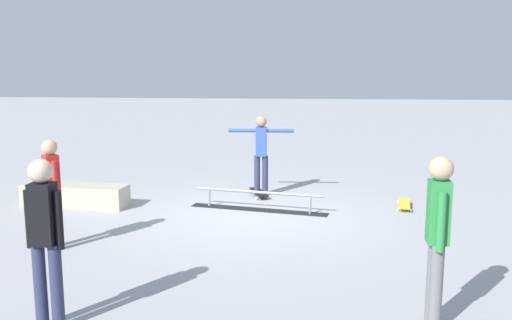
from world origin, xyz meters
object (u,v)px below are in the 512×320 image
Objects in this scene: skate_ledge at (75,195)px; bystander_red_shirt at (52,188)px; skater_main at (261,150)px; loose_skateboard_yellow at (404,204)px; grind_rail at (258,202)px; skateboard_main at (259,192)px; bystander_green_shirt at (437,232)px; bystander_black_shirt at (45,234)px.

bystander_red_shirt reaches higher than skate_ledge.
skater_main reaches higher than skate_ledge.
skate_ledge is 1.25× the size of bystander_red_shirt.
skate_ledge is 6.04m from loose_skateboard_yellow.
grind_rail is 1.07m from skateboard_main.
skateboard_main is at bearing 98.24° from bystander_red_shirt.
skateboard_main is at bearing 24.97° from bystander_green_shirt.
bystander_green_shirt is 4.82m from loose_skateboard_yellow.
bystander_green_shirt is 5.21m from bystander_red_shirt.
bystander_black_shirt is (-1.67, 4.68, 0.77)m from skate_ledge.
grind_rail reaches higher than skateboard_main.
bystander_black_shirt is 3.84m from bystander_green_shirt.
skater_main is 5.99m from bystander_black_shirt.
skateboard_main is (0.04, 0.04, -0.85)m from skater_main.
grind_rail is 2.67m from loose_skateboard_yellow.
bystander_red_shirt is 1.91× the size of loose_skateboard_yellow.
bystander_black_shirt reaches higher than skater_main.
skateboard_main is 5.86m from bystander_green_shirt.
bystander_green_shirt is at bearing 127.92° from grind_rail.
skate_ledge is at bearing 54.53° from bystander_green_shirt.
bystander_green_shirt is 2.12× the size of loose_skateboard_yellow.
skater_main is at bearing 98.07° from bystander_red_shirt.
bystander_black_shirt reaches higher than skateboard_main.
bystander_green_shirt is (-2.18, 5.37, 0.91)m from skateboard_main.
skater_main is at bearing -162.49° from skate_ledge.
bystander_red_shirt is 6.05m from loose_skateboard_yellow.
skater_main is 0.91× the size of bystander_green_shirt.
skater_main reaches higher than grind_rail.
skater_main reaches higher than loose_skateboard_yellow.
bystander_black_shirt is at bearing -20.77° from bystander_red_shirt.
grind_rail is 5.02m from bystander_black_shirt.
bystander_green_shirt is (-5.50, 4.34, 0.79)m from skate_ledge.
bystander_black_shirt is at bearing 145.04° from skateboard_main.
bystander_black_shirt reaches higher than grind_rail.
skate_ledge reaches higher than grind_rail.
skate_ledge is 5.03m from bystander_black_shirt.
skate_ledge is at bearing 88.26° from skateboard_main.
skater_main is at bearing 24.43° from bystander_green_shirt.
bystander_black_shirt is at bearing 97.91° from bystander_green_shirt.
skate_ledge is at bearing -76.86° from loose_skateboard_yellow.
skater_main is (0.03, -1.10, 0.77)m from grind_rail.
bystander_red_shirt is at bearing -129.93° from skater_main.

